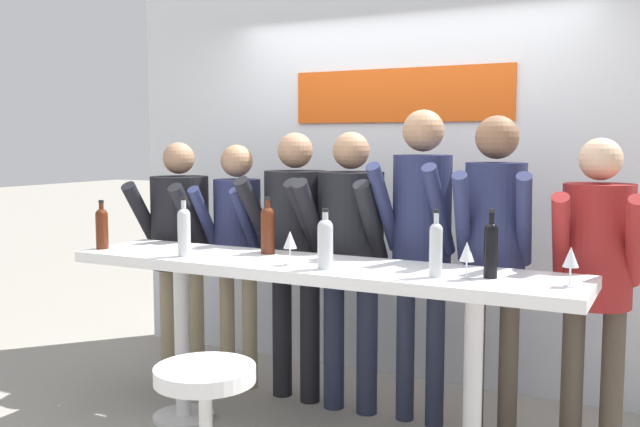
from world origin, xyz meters
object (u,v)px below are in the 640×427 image
Objects in this scene: person_far_left at (179,236)px; wine_glass_0 at (467,253)px; person_center_left at (295,237)px; tasting_table at (312,289)px; person_right at (494,239)px; wine_glass_1 at (290,241)px; person_center at (350,242)px; person_center_right at (421,229)px; person_left at (237,237)px; wine_bottle_2 at (102,226)px; wine_bottle_0 at (268,228)px; wine_bottle_3 at (184,230)px; wine_glass_2 at (571,258)px; bar_stool at (206,414)px; wine_bottle_4 at (491,247)px; person_far_right at (597,262)px; wine_bottle_1 at (325,241)px; wine_bottle_5 at (436,247)px.

person_far_left is 9.20× the size of wine_glass_0.
person_center_left reaches higher than person_far_left.
person_right is at bearing 32.04° from tasting_table.
wine_glass_1 is at bearing -30.53° from person_far_left.
person_center is 0.93× the size of person_center_right.
wine_glass_1 is at bearing -47.15° from person_left.
wine_glass_0 is at bearing -38.90° from person_center.
wine_glass_0 is at bearing 1.20° from wine_bottle_2.
person_left reaches higher than wine_bottle_0.
person_far_left is 0.92m from wine_bottle_3.
person_center is at bearing -176.55° from person_center_right.
person_right is 5.39× the size of wine_bottle_3.
wine_glass_2 is at bearing 3.03° from wine_bottle_3.
person_center is 0.95× the size of person_right.
wine_bottle_0 is at bearing -148.81° from person_center_right.
wine_bottle_3 is (0.16, -0.76, 0.14)m from person_left.
tasting_table is at bearing 11.51° from wine_bottle_3.
tasting_table is at bearing -88.29° from person_center.
bar_stool is 1.87m from person_far_left.
bar_stool is 2.03× the size of wine_bottle_4.
person_left is at bearing 138.10° from wine_bottle_0.
wine_bottle_4 is (-0.40, -0.57, 0.12)m from person_far_right.
wine_bottle_3 is at bearing -136.25° from person_center.
person_far_left is 5.07× the size of wine_bottle_4.
person_far_right is 0.83m from wine_glass_0.
wine_glass_0 is (-0.09, -0.10, -0.02)m from wine_bottle_4.
tasting_table is 8.66× the size of wine_bottle_0.
person_far_right is 1.39m from wine_bottle_1.
person_far_right is 9.34× the size of wine_glass_2.
person_center_left is 9.55× the size of wine_glass_0.
person_far_left is 2.66m from wine_glass_2.
wine_bottle_4 is at bearing -23.79° from person_left.
person_far_left reaches higher than wine_bottle_1.
wine_bottle_3 is (-1.55, -0.66, 0.04)m from person_right.
wine_bottle_5 reaches higher than wine_glass_0.
person_center_right is 1.10× the size of person_far_right.
wine_bottle_0 is (0.94, -0.40, 0.15)m from person_far_left.
bar_stool is at bearing -143.13° from wine_bottle_4.
wine_bottle_4 is at bearing 10.56° from wine_bottle_1.
tasting_table is 15.73× the size of wine_glass_1.
wine_glass_0 is (0.02, -0.61, 0.01)m from person_right.
wine_bottle_0 is 1.82× the size of wine_glass_0.
person_far_left is at bearing 175.38° from person_far_right.
person_far_right is at bearing 23.06° from tasting_table.
tasting_table is at bearing 172.26° from wine_bottle_5.
wine_bottle_3 is (-1.12, -0.72, 0.01)m from person_center_right.
bar_stool is 0.40× the size of person_far_left.
wine_bottle_1 is (0.51, -0.29, -0.01)m from wine_bottle_0.
person_center reaches higher than wine_glass_0.
person_center is 5.14× the size of wine_bottle_3.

